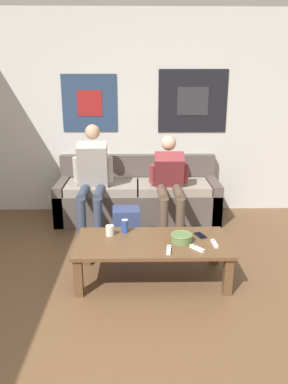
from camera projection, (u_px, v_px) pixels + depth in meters
The scene contains 14 objects.
ground_plane at pixel (99, 369), 2.32m from camera, with size 18.00×18.00×0.00m, color brown.
wall_back at pixel (119, 115), 4.82m from camera, with size 10.00×0.07×2.55m.
couch at pixel (138, 197), 4.77m from camera, with size 2.02×0.71×0.77m.
coffee_table at pixel (152, 247), 3.29m from camera, with size 1.34×0.65×0.36m.
person_seated_adult at pixel (92, 176), 4.31m from camera, with size 0.47×0.84×1.22m.
person_seated_teen at pixel (170, 181), 4.33m from camera, with size 0.47×0.90×1.08m.
backpack at pixel (126, 227), 4.02m from camera, with size 0.30×0.30×0.40m.
ceramic_bowl at pixel (182, 237), 3.26m from camera, with size 0.19×0.19×0.07m.
pillar_candle at pixel (110, 230), 3.39m from camera, with size 0.08×0.08×0.11m.
drink_can_blue at pixel (125, 226), 3.45m from camera, with size 0.07×0.07×0.12m.
game_controller_near_left at pixel (214, 243), 3.20m from camera, with size 0.04×0.15×0.03m.
game_controller_near_right at pixel (169, 250), 3.08m from camera, with size 0.05×0.15×0.03m.
game_controller_far_center at pixel (197, 248), 3.11m from camera, with size 0.12×0.13×0.03m.
cell_phone at pixel (200, 235), 3.39m from camera, with size 0.11×0.15×0.01m.
Camera 1 is at (0.24, -1.90, 1.73)m, focal length 35.00 mm.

